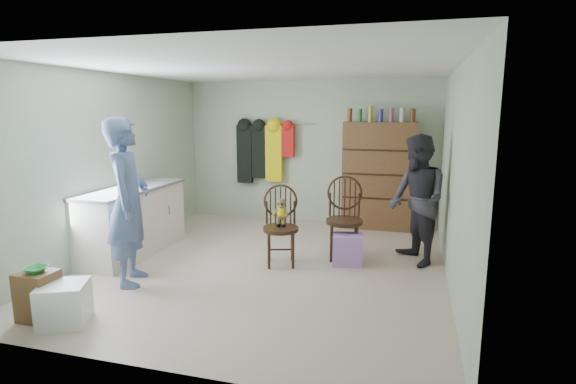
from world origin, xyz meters
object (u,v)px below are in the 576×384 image
(chair_front, at_px, (281,220))
(chair_far, at_px, (344,215))
(dresser, at_px, (379,175))
(counter, at_px, (133,220))

(chair_front, distance_m, chair_far, 0.90)
(chair_far, bearing_deg, chair_front, -156.43)
(chair_front, height_order, chair_far, chair_far)
(chair_front, bearing_deg, dresser, 46.33)
(counter, relative_size, chair_front, 1.79)
(chair_front, height_order, dresser, dresser)
(counter, xyz_separation_m, chair_far, (2.88, 0.62, 0.13))
(chair_far, bearing_deg, dresser, 70.04)
(chair_far, xyz_separation_m, dresser, (0.32, 1.68, 0.31))
(chair_front, relative_size, chair_far, 0.93)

